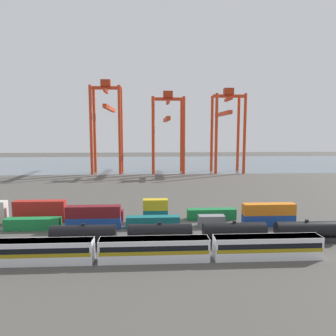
# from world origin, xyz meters

# --- Properties ---
(ground_plane) EXTENTS (420.00, 420.00, 0.00)m
(ground_plane) POSITION_xyz_m (0.00, 40.00, 0.00)
(ground_plane) COLOR #4C4944
(harbour_water) EXTENTS (400.00, 110.00, 0.01)m
(harbour_water) POSITION_xyz_m (0.00, 141.48, 0.00)
(harbour_water) COLOR slate
(harbour_water) RESTS_ON ground_plane
(passenger_train) EXTENTS (57.45, 3.14, 3.90)m
(passenger_train) POSITION_xyz_m (2.50, -20.15, 2.14)
(passenger_train) COLOR silver
(passenger_train) RESTS_ON ground_plane
(freight_tank_row) EXTENTS (55.63, 3.04, 4.50)m
(freight_tank_row) POSITION_xyz_m (10.91, -12.87, 2.15)
(freight_tank_row) COLOR #232326
(freight_tank_row) RESTS_ON ground_plane
(shipping_container_2) EXTENTS (12.10, 2.44, 2.60)m
(shipping_container_2) POSITION_xyz_m (-24.33, -1.78, 1.30)
(shipping_container_2) COLOR #197538
(shipping_container_2) RESTS_ON ground_plane
(shipping_container_3) EXTENTS (12.10, 2.44, 2.60)m
(shipping_container_3) POSITION_xyz_m (-10.94, -1.78, 1.30)
(shipping_container_3) COLOR #1C4299
(shipping_container_3) RESTS_ON ground_plane
(shipping_container_4) EXTENTS (12.10, 2.44, 2.60)m
(shipping_container_4) POSITION_xyz_m (-10.94, -1.78, 3.90)
(shipping_container_4) COLOR maroon
(shipping_container_4) RESTS_ON shipping_container_3
(shipping_container_5) EXTENTS (12.10, 2.44, 2.60)m
(shipping_container_5) POSITION_xyz_m (2.46, -1.78, 1.30)
(shipping_container_5) COLOR #146066
(shipping_container_5) RESTS_ON ground_plane
(shipping_container_6) EXTENTS (6.04, 2.44, 2.60)m
(shipping_container_6) POSITION_xyz_m (15.85, -1.78, 1.30)
(shipping_container_6) COLOR slate
(shipping_container_6) RESTS_ON ground_plane
(shipping_container_7) EXTENTS (12.10, 2.44, 2.60)m
(shipping_container_7) POSITION_xyz_m (29.24, -1.78, 1.30)
(shipping_container_7) COLOR #1C4299
(shipping_container_7) RESTS_ON ground_plane
(shipping_container_8) EXTENTS (12.10, 2.44, 2.60)m
(shipping_container_8) POSITION_xyz_m (29.24, -1.78, 3.90)
(shipping_container_8) COLOR orange
(shipping_container_8) RESTS_ON shipping_container_7
(shipping_container_11) EXTENTS (12.10, 2.44, 2.60)m
(shipping_container_11) POSITION_xyz_m (-24.82, 4.26, 1.30)
(shipping_container_11) COLOR #AD211C
(shipping_container_11) RESTS_ON ground_plane
(shipping_container_12) EXTENTS (12.10, 2.44, 2.60)m
(shipping_container_12) POSITION_xyz_m (-24.82, 4.26, 3.90)
(shipping_container_12) COLOR #AD211C
(shipping_container_12) RESTS_ON shipping_container_11
(shipping_container_13) EXTENTS (12.10, 2.44, 2.60)m
(shipping_container_13) POSITION_xyz_m (-10.87, 4.26, 1.30)
(shipping_container_13) COLOR maroon
(shipping_container_13) RESTS_ON ground_plane
(shipping_container_14) EXTENTS (6.04, 2.44, 2.60)m
(shipping_container_14) POSITION_xyz_m (3.08, 4.26, 1.30)
(shipping_container_14) COLOR #146066
(shipping_container_14) RESTS_ON ground_plane
(shipping_container_15) EXTENTS (6.04, 2.44, 2.60)m
(shipping_container_15) POSITION_xyz_m (3.08, 4.26, 3.90)
(shipping_container_15) COLOR gold
(shipping_container_15) RESTS_ON shipping_container_14
(shipping_container_16) EXTENTS (12.10, 2.44, 2.60)m
(shipping_container_16) POSITION_xyz_m (17.03, 4.26, 1.30)
(shipping_container_16) COLOR #197538
(shipping_container_16) RESTS_ON ground_plane
(gantry_crane_west) EXTENTS (15.77, 40.66, 47.59)m
(gantry_crane_west) POSITION_xyz_m (-20.49, 96.03, 28.86)
(gantry_crane_west) COLOR red
(gantry_crane_west) RESTS_ON ground_plane
(gantry_crane_central) EXTENTS (17.01, 41.53, 42.19)m
(gantry_crane_central) POSITION_xyz_m (11.08, 96.37, 25.47)
(gantry_crane_central) COLOR red
(gantry_crane_central) RESTS_ON ground_plane
(gantry_crane_east) EXTENTS (16.19, 36.00, 43.88)m
(gantry_crane_east) POSITION_xyz_m (42.65, 95.29, 26.69)
(gantry_crane_east) COLOR red
(gantry_crane_east) RESTS_ON ground_plane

